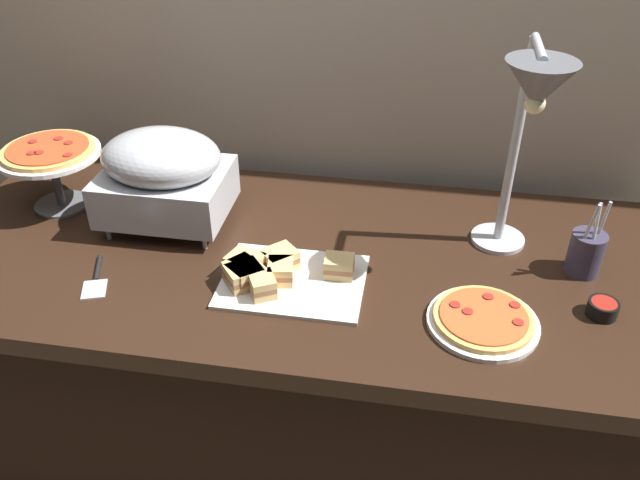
% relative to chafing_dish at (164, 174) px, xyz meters
% --- Properties ---
extents(ground_plane, '(8.00, 8.00, 0.00)m').
position_rel_chafing_dish_xyz_m(ground_plane, '(0.36, -0.09, -0.91)').
color(ground_plane, brown).
extents(back_wall, '(4.40, 0.04, 2.40)m').
position_rel_chafing_dish_xyz_m(back_wall, '(0.36, 0.41, 0.29)').
color(back_wall, tan).
rests_on(back_wall, ground_plane).
extents(buffet_table, '(1.90, 0.84, 0.76)m').
position_rel_chafing_dish_xyz_m(buffet_table, '(0.36, -0.09, -0.53)').
color(buffet_table, black).
rests_on(buffet_table, ground_plane).
extents(chafing_dish, '(0.33, 0.26, 0.27)m').
position_rel_chafing_dish_xyz_m(chafing_dish, '(0.00, 0.00, 0.00)').
color(chafing_dish, '#B7BABF').
rests_on(chafing_dish, buffet_table).
extents(heat_lamp, '(0.15, 0.31, 0.55)m').
position_rel_chafing_dish_xyz_m(heat_lamp, '(0.89, -0.07, 0.28)').
color(heat_lamp, '#B7BABF').
rests_on(heat_lamp, buffet_table).
extents(pizza_plate_front, '(0.25, 0.25, 0.03)m').
position_rel_chafing_dish_xyz_m(pizza_plate_front, '(0.84, -0.29, -0.14)').
color(pizza_plate_front, white).
rests_on(pizza_plate_front, buffet_table).
extents(pizza_plate_center, '(0.28, 0.28, 0.19)m').
position_rel_chafing_dish_xyz_m(pizza_plate_center, '(-0.34, 0.03, 0.00)').
color(pizza_plate_center, '#595B60').
rests_on(pizza_plate_center, buffet_table).
extents(sandwich_platter, '(0.34, 0.26, 0.06)m').
position_rel_chafing_dish_xyz_m(sandwich_platter, '(0.35, -0.21, -0.13)').
color(sandwich_platter, white).
rests_on(sandwich_platter, buffet_table).
extents(sauce_cup_near, '(0.07, 0.07, 0.04)m').
position_rel_chafing_dish_xyz_m(sauce_cup_near, '(1.10, -0.21, -0.13)').
color(sauce_cup_near, black).
rests_on(sauce_cup_near, buffet_table).
extents(utensil_holder, '(0.08, 0.08, 0.21)m').
position_rel_chafing_dish_xyz_m(utensil_holder, '(1.09, -0.04, -0.09)').
color(utensil_holder, '#383347').
rests_on(utensil_holder, buffet_table).
extents(serving_spatula, '(0.09, 0.17, 0.01)m').
position_rel_chafing_dish_xyz_m(serving_spatula, '(-0.09, -0.28, -0.15)').
color(serving_spatula, '#B7BABF').
rests_on(serving_spatula, buffet_table).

